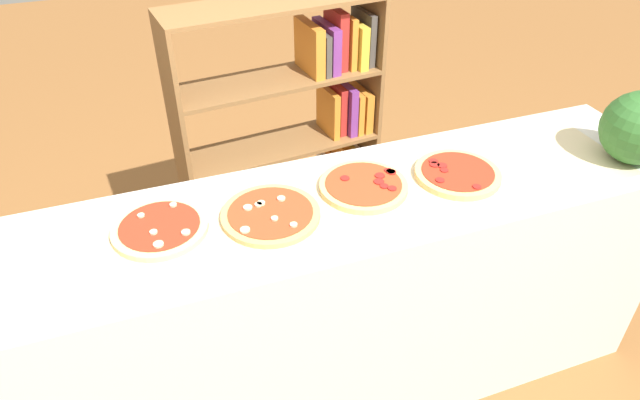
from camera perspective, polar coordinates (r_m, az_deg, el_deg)
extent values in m
plane|color=brown|center=(2.47, 0.00, -18.22)|extent=(12.00, 12.00, 0.00)
cube|color=beige|center=(2.11, 0.00, -10.79)|extent=(2.57, 0.56, 0.94)
cube|color=beige|center=(1.79, 0.00, -0.49)|extent=(2.20, 0.43, 0.00)
cylinder|color=#E5C17F|center=(1.75, -15.80, -2.75)|extent=(0.29, 0.29, 0.02)
cylinder|color=red|center=(1.74, -15.86, -2.47)|extent=(0.24, 0.24, 0.00)
cylinder|color=#C6B28E|center=(1.72, -16.42, -3.11)|extent=(0.02, 0.02, 0.01)
cylinder|color=#C6B28E|center=(1.81, -14.56, -0.46)|extent=(0.02, 0.02, 0.01)
cylinder|color=#C6B28E|center=(1.67, -15.95, -4.31)|extent=(0.03, 0.03, 0.01)
cylinder|color=#C6B28E|center=(1.79, -17.58, -1.48)|extent=(0.02, 0.02, 0.01)
cylinder|color=#C6B28E|center=(1.69, -13.36, -3.18)|extent=(0.03, 0.03, 0.01)
cylinder|color=tan|center=(1.74, -4.99, -1.47)|extent=(0.31, 0.31, 0.02)
cylinder|color=red|center=(1.74, -5.01, -1.21)|extent=(0.26, 0.26, 0.00)
cylinder|color=#C6B28E|center=(1.68, -2.68, -2.49)|extent=(0.02, 0.02, 0.01)
cylinder|color=#C6B28E|center=(1.70, -4.60, -1.86)|extent=(0.02, 0.02, 0.01)
cylinder|color=#C6B28E|center=(1.78, -3.93, 0.16)|extent=(0.03, 0.03, 0.01)
cylinder|color=#C6B28E|center=(1.77, -5.95, -0.31)|extent=(0.03, 0.03, 0.01)
cylinder|color=#C6B28E|center=(1.76, -7.29, -0.75)|extent=(0.03, 0.03, 0.01)
cylinder|color=#C6B28E|center=(1.67, -7.56, -2.99)|extent=(0.03, 0.03, 0.01)
cylinder|color=#C6B28E|center=(1.76, -6.23, -0.46)|extent=(0.02, 0.02, 0.01)
cylinder|color=#DBB26B|center=(1.86, 4.39, 1.39)|extent=(0.29, 0.29, 0.02)
cylinder|color=red|center=(1.86, 4.40, 1.68)|extent=(0.25, 0.25, 0.00)
cylinder|color=maroon|center=(1.87, 2.53, 2.21)|extent=(0.03, 0.03, 0.00)
cylinder|color=maroon|center=(1.84, 7.28, 1.17)|extent=(0.03, 0.03, 0.00)
cylinder|color=maroon|center=(1.92, 6.87, 2.99)|extent=(0.03, 0.03, 0.00)
cylinder|color=maroon|center=(1.92, 7.24, 2.80)|extent=(0.03, 0.03, 0.00)
cylinder|color=maroon|center=(1.92, 7.12, 2.86)|extent=(0.03, 0.03, 0.00)
cylinder|color=maroon|center=(1.84, 6.48, 1.40)|extent=(0.03, 0.03, 0.00)
cylinder|color=maroon|center=(1.86, 5.96, 1.86)|extent=(0.03, 0.03, 0.00)
cylinder|color=maroon|center=(1.89, 6.05, 2.46)|extent=(0.03, 0.03, 0.00)
cylinder|color=#DBB26B|center=(1.97, 13.67, 2.56)|extent=(0.29, 0.29, 0.02)
cylinder|color=red|center=(1.97, 13.71, 2.84)|extent=(0.24, 0.24, 0.00)
cylinder|color=maroon|center=(1.95, 12.40, 2.95)|extent=(0.03, 0.03, 0.00)
cylinder|color=maroon|center=(1.90, 11.99, 1.98)|extent=(0.03, 0.03, 0.00)
cylinder|color=maroon|center=(1.90, 15.51, 1.30)|extent=(0.03, 0.03, 0.00)
cylinder|color=maroon|center=(1.99, 11.35, 3.85)|extent=(0.03, 0.03, 0.00)
cylinder|color=maroon|center=(1.98, 12.20, 3.41)|extent=(0.03, 0.03, 0.00)
cylinder|color=maroon|center=(1.98, 11.46, 3.51)|extent=(0.03, 0.03, 0.00)
sphere|color=#2D6628|center=(2.24, 29.45, 6.33)|extent=(0.25, 0.25, 0.25)
cube|color=brown|center=(2.83, 4.56, 7.62)|extent=(0.05, 0.27, 1.32)
cube|color=brown|center=(2.55, -13.54, 3.11)|extent=(0.05, 0.27, 1.32)
cube|color=brown|center=(3.04, -3.53, -5.06)|extent=(0.92, 0.37, 0.02)
cube|color=gold|center=(3.12, 3.46, -1.55)|extent=(0.06, 0.19, 0.17)
cube|color=#234799|center=(3.08, 2.64, -1.42)|extent=(0.06, 0.23, 0.22)
cube|color=silver|center=(3.08, 1.82, -2.00)|extent=(0.06, 0.20, 0.18)
cube|color=#2D753D|center=(3.07, 1.11, -2.31)|extent=(0.06, 0.19, 0.16)
cube|color=#753384|center=(3.04, 0.35, -2.35)|extent=(0.06, 0.18, 0.19)
cube|color=brown|center=(2.84, -3.77, -0.12)|extent=(0.92, 0.37, 0.02)
cube|color=silver|center=(2.93, 3.64, 3.61)|extent=(0.06, 0.16, 0.19)
cube|color=gold|center=(2.89, 2.78, 3.73)|extent=(0.05, 0.16, 0.23)
cube|color=orange|center=(2.87, 2.01, 3.69)|extent=(0.06, 0.19, 0.25)
cube|color=orange|center=(2.88, 1.25, 2.81)|extent=(0.06, 0.21, 0.17)
cube|color=silver|center=(2.86, 0.56, 2.77)|extent=(0.04, 0.15, 0.19)
cube|color=brown|center=(2.66, -4.05, 5.55)|extent=(0.92, 0.37, 0.02)
cube|color=orange|center=(2.77, 3.95, 9.38)|extent=(0.06, 0.22, 0.19)
cube|color=orange|center=(2.74, 3.13, 9.28)|extent=(0.05, 0.22, 0.20)
cube|color=#753384|center=(2.72, 2.45, 9.42)|extent=(0.06, 0.22, 0.23)
cube|color=#B22823|center=(2.70, 1.70, 9.27)|extent=(0.05, 0.16, 0.23)
cube|color=orange|center=(2.69, 0.82, 8.95)|extent=(0.05, 0.20, 0.22)
cube|color=brown|center=(2.51, -4.36, 11.97)|extent=(0.92, 0.37, 0.02)
cube|color=#47423D|center=(2.63, 4.36, 16.09)|extent=(0.05, 0.19, 0.23)
cube|color=gold|center=(2.61, 3.37, 15.55)|extent=(0.06, 0.23, 0.19)
cube|color=orange|center=(2.59, 2.55, 15.79)|extent=(0.05, 0.18, 0.23)
cube|color=#B22823|center=(2.56, 1.61, 15.94)|extent=(0.06, 0.17, 0.26)
cube|color=#753384|center=(2.55, 0.66, 15.21)|extent=(0.06, 0.22, 0.20)
cube|color=#47423D|center=(2.54, -0.18, 14.85)|extent=(0.05, 0.22, 0.18)
cube|color=orange|center=(2.52, -1.07, 15.07)|extent=(0.07, 0.23, 0.22)
cube|color=brown|center=(2.39, -4.74, 19.10)|extent=(0.92, 0.37, 0.02)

